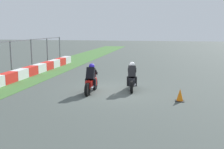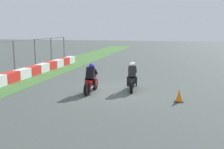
# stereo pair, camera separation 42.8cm
# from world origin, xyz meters

# --- Properties ---
(ground_plane) EXTENTS (120.00, 120.00, 0.00)m
(ground_plane) POSITION_xyz_m (0.00, 0.00, 0.00)
(ground_plane) COLOR #454D49
(grass_verge) EXTENTS (72.00, 3.86, 0.02)m
(grass_verge) POSITION_xyz_m (0.00, 6.63, 0.01)
(grass_verge) COLOR #427133
(grass_verge) RESTS_ON ground_plane
(track_barrier) EXTENTS (21.97, 0.60, 0.64)m
(track_barrier) POSITION_xyz_m (0.00, 6.56, 0.32)
(track_barrier) COLOR red
(track_barrier) RESTS_ON ground_plane
(rider_lane_a) EXTENTS (2.04, 0.57, 1.51)m
(rider_lane_a) POSITION_xyz_m (0.39, -1.04, 0.62)
(rider_lane_a) COLOR black
(rider_lane_a) RESTS_ON ground_plane
(rider_lane_b) EXTENTS (2.04, 0.54, 1.51)m
(rider_lane_b) POSITION_xyz_m (-0.64, 0.94, 0.62)
(rider_lane_b) COLOR black
(rider_lane_b) RESTS_ON ground_plane
(traffic_cone) EXTENTS (0.40, 0.40, 0.58)m
(traffic_cone) POSITION_xyz_m (-1.44, -3.48, 0.27)
(traffic_cone) COLOR black
(traffic_cone) RESTS_ON ground_plane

